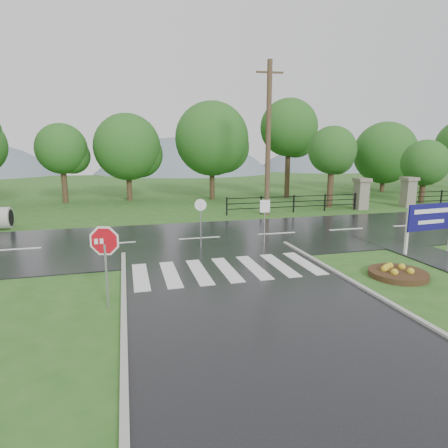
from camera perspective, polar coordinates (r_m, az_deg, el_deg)
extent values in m
plane|color=#2B5A1E|center=(9.04, 9.21, -16.79)|extent=(120.00, 120.00, 0.00)
cube|color=black|center=(18.08, -3.75, -2.29)|extent=(90.00, 8.00, 0.04)
cube|color=#232326|center=(16.89, 30.64, -4.86)|extent=(2.20, 11.00, 0.04)
cube|color=silver|center=(12.95, -12.59, -7.81)|extent=(0.50, 2.80, 0.02)
cube|color=silver|center=(13.01, -8.16, -7.55)|extent=(0.50, 2.80, 0.02)
cube|color=silver|center=(13.16, -3.80, -7.25)|extent=(0.50, 2.80, 0.02)
cube|color=silver|center=(13.37, 0.44, -6.91)|extent=(0.50, 2.80, 0.02)
cube|color=silver|center=(13.66, 4.52, -6.55)|extent=(0.50, 2.80, 0.02)
cube|color=silver|center=(14.01, 8.40, -6.18)|extent=(0.50, 2.80, 0.02)
cube|color=silver|center=(14.42, 12.08, -5.81)|extent=(0.50, 2.80, 0.02)
cube|color=gray|center=(28.61, 20.17, 4.10)|extent=(0.80, 0.80, 2.00)
cube|color=#6B6659|center=(28.51, 20.32, 6.33)|extent=(1.00, 1.00, 0.24)
cube|color=gray|center=(31.07, 26.25, 4.14)|extent=(0.80, 0.80, 2.00)
cube|color=#6B6659|center=(30.98, 26.43, 6.19)|extent=(1.00, 1.00, 0.24)
cube|color=black|center=(26.05, 10.56, 2.62)|extent=(9.50, 0.05, 0.05)
cube|color=black|center=(26.00, 10.58, 3.38)|extent=(9.50, 0.05, 0.05)
cube|color=black|center=(25.96, 10.61, 4.15)|extent=(9.50, 0.05, 0.05)
cube|color=black|center=(24.38, 0.42, 2.70)|extent=(0.08, 0.08, 1.20)
cube|color=black|center=(28.38, 19.29, 3.28)|extent=(0.08, 0.08, 1.20)
cube|color=black|center=(31.45, 26.88, 3.42)|extent=(0.08, 0.08, 1.20)
sphere|color=slate|center=(76.24, -5.72, -5.18)|extent=(48.00, 48.00, 48.00)
sphere|color=slate|center=(84.05, 13.41, -0.84)|extent=(36.00, 36.00, 36.00)
cube|color=#939399|center=(10.52, -17.45, -7.73)|extent=(0.05, 0.05, 1.80)
cylinder|color=white|center=(10.26, -17.77, -2.46)|extent=(1.04, 0.34, 1.08)
cylinder|color=red|center=(10.25, -17.78, -2.48)|extent=(0.91, 0.31, 0.94)
cube|color=silver|center=(16.77, 26.13, -1.03)|extent=(0.11, 0.11, 1.99)
cube|color=#120E5B|center=(17.41, 29.01, 0.96)|extent=(2.39, 0.28, 1.10)
cube|color=white|center=(17.35, 29.17, 1.75)|extent=(1.88, 0.18, 0.18)
cube|color=white|center=(17.41, 29.03, 0.30)|extent=(1.39, 0.14, 0.15)
cylinder|color=#332111|center=(14.07, 24.97, -6.91)|extent=(1.92, 1.92, 0.19)
cube|color=#939399|center=(16.79, 6.19, -0.02)|extent=(0.04, 0.04, 1.93)
cube|color=white|center=(16.63, 6.27, 2.72)|extent=(0.46, 0.04, 0.56)
cylinder|color=#939399|center=(16.11, -3.58, -0.28)|extent=(0.06, 0.06, 2.03)
cylinder|color=white|center=(15.94, -3.60, 2.92)|extent=(0.49, 0.18, 0.51)
cylinder|color=#473523|center=(24.45, 6.75, 12.57)|extent=(0.32, 0.32, 9.64)
cube|color=brown|center=(24.89, 6.98, 21.97)|extent=(1.71, 0.28, 0.11)
cylinder|color=#3D2B1C|center=(28.91, 15.91, 5.92)|extent=(0.46, 0.46, 3.50)
sphere|color=#1F561A|center=(28.80, 16.17, 10.78)|extent=(3.46, 3.46, 3.46)
cylinder|color=#3D2B1C|center=(33.89, 28.00, 5.06)|extent=(0.43, 0.43, 2.68)
sphere|color=#1F561A|center=(33.79, 28.29, 8.22)|extent=(3.59, 3.59, 3.59)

